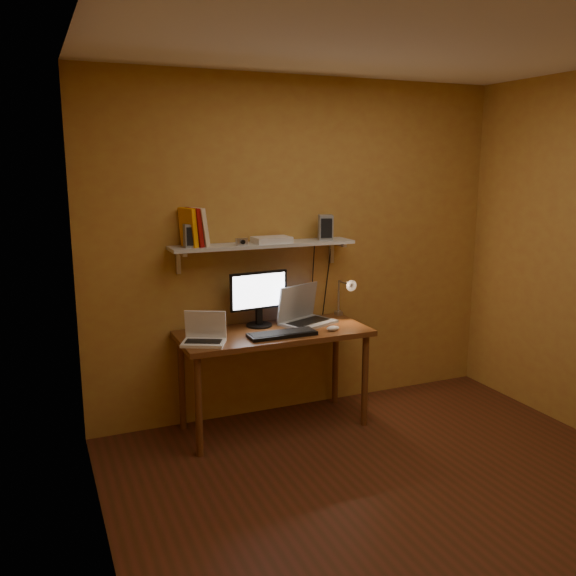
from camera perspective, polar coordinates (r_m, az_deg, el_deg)
name	(u,v)px	position (r m, az deg, el deg)	size (l,w,h in m)	color
room	(421,285)	(3.41, 12.38, 0.24)	(3.44, 3.24, 2.64)	#512314
desk	(274,342)	(4.50, -1.34, -5.08)	(1.40, 0.60, 0.75)	brown
wall_shelf	(264,245)	(4.52, -2.30, 4.03)	(1.40, 0.25, 0.21)	silver
monitor	(259,296)	(4.55, -2.74, -0.73)	(0.46, 0.21, 0.42)	black
laptop	(303,313)	(4.67, 1.44, -2.37)	(0.47, 0.41, 0.29)	gray
netbook	(204,334)	(4.21, -7.83, -4.32)	(0.35, 0.31, 0.22)	white
keyboard	(282,334)	(4.34, -0.56, -4.34)	(0.49, 0.16, 0.03)	black
mouse	(333,328)	(4.49, 4.24, -3.77)	(0.10, 0.06, 0.04)	white
desk_lamp	(346,292)	(4.80, 5.41, -0.40)	(0.09, 0.23, 0.38)	silver
speaker_left	(191,236)	(4.34, -9.11, 4.86)	(0.09, 0.09, 0.16)	gray
speaker_right	(326,227)	(4.71, 3.53, 5.68)	(0.11, 0.11, 0.19)	gray
books	(193,227)	(4.36, -8.84, 5.63)	(0.19, 0.20, 0.27)	orange
shelf_camera	(242,242)	(4.39, -4.35, 4.33)	(0.09, 0.05, 0.05)	silver
router	(272,240)	(4.52, -1.54, 4.53)	(0.27, 0.18, 0.05)	white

